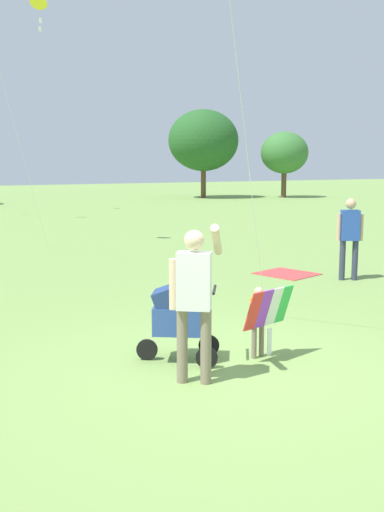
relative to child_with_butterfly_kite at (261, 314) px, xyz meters
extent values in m
plane|color=#75994C|center=(-0.63, -0.32, -0.60)|extent=(120.00, 120.00, 0.00)
cylinder|color=brown|center=(15.67, 31.36, 0.40)|extent=(0.36, 0.36, 2.00)
ellipsoid|color=#235623|center=(15.67, 31.36, 3.40)|extent=(5.00, 4.50, 4.25)
cylinder|color=brown|center=(21.00, 29.18, 0.29)|extent=(0.36, 0.36, 1.78)
ellipsoid|color=#387033|center=(21.00, 29.18, 2.56)|extent=(3.46, 3.11, 2.94)
cylinder|color=#7F705B|center=(0.06, 0.07, -0.37)|extent=(0.07, 0.07, 0.47)
cylinder|color=#7F705B|center=(-0.09, 0.03, -0.37)|extent=(0.07, 0.07, 0.47)
cube|color=orange|center=(-0.01, 0.05, 0.04)|extent=(0.23, 0.18, 0.35)
cylinder|color=tan|center=(0.11, 0.09, 0.02)|extent=(0.05, 0.05, 0.31)
cylinder|color=tan|center=(-0.14, 0.02, 0.02)|extent=(0.05, 0.05, 0.31)
sphere|color=tan|center=(-0.01, 0.05, 0.29)|extent=(0.12, 0.12, 0.12)
cube|color=green|center=(0.32, -0.04, 0.11)|extent=(0.24, 0.23, 0.52)
cube|color=white|center=(0.13, -0.09, 0.11)|extent=(0.24, 0.23, 0.52)
cube|color=purple|center=(-0.06, -0.15, 0.11)|extent=(0.24, 0.23, 0.52)
cube|color=red|center=(-0.25, -0.20, 0.11)|extent=(0.24, 0.23, 0.52)
cube|color=white|center=(0.04, -0.14, -0.34)|extent=(0.08, 0.03, 0.36)
cylinder|color=#7F705B|center=(-1.31, -0.32, -0.15)|extent=(0.13, 0.13, 0.89)
cylinder|color=#7F705B|center=(-1.08, -0.48, -0.15)|extent=(0.13, 0.13, 0.89)
cube|color=silver|center=(-1.20, -0.40, 0.63)|extent=(0.46, 0.42, 0.67)
cylinder|color=beige|center=(-1.40, -0.27, 0.58)|extent=(0.10, 0.10, 0.59)
cylinder|color=beige|center=(-0.91, -0.42, 1.09)|extent=(0.39, 0.50, 0.42)
sphere|color=beige|center=(-1.20, -0.40, 1.10)|extent=(0.23, 0.23, 0.23)
cylinder|color=black|center=(-1.38, 0.60, -0.46)|extent=(0.26, 0.18, 0.28)
cylinder|color=black|center=(-0.83, -0.03, -0.46)|extent=(0.26, 0.18, 0.28)
cylinder|color=black|center=(-0.56, 0.41, -0.46)|extent=(0.26, 0.18, 0.28)
cube|color=#2D4C93|center=(-1.02, 0.39, -0.04)|extent=(0.78, 0.71, 0.36)
cube|color=navy|center=(-1.13, 0.45, 0.26)|extent=(0.57, 0.57, 0.35)
cylinder|color=black|center=(-0.63, 0.15, 0.36)|extent=(0.28, 0.43, 0.04)
cylinder|color=silver|center=(0.19, 0.81, 2.50)|extent=(2.28, 2.13, 6.20)
cone|color=yellow|center=(-0.03, 11.71, 6.46)|extent=(0.65, 0.62, 0.32)
cube|color=white|center=(0.00, 11.69, 5.97)|extent=(0.09, 0.07, 0.14)
cube|color=white|center=(-0.02, 11.74, 5.75)|extent=(0.09, 0.08, 0.14)
cylinder|color=silver|center=(-1.22, 9.79, 2.86)|extent=(2.39, 3.85, 6.93)
cylinder|color=#33384C|center=(4.52, 3.68, -0.16)|extent=(0.13, 0.13, 0.88)
cylinder|color=#33384C|center=(4.76, 3.55, -0.16)|extent=(0.13, 0.13, 0.88)
cube|color=#284CA8|center=(4.64, 3.61, 0.61)|extent=(0.45, 0.39, 0.66)
cylinder|color=tan|center=(4.42, 3.73, 0.56)|extent=(0.10, 0.10, 0.59)
cylinder|color=tan|center=(4.85, 3.50, 0.56)|extent=(0.10, 0.10, 0.59)
sphere|color=tan|center=(4.64, 3.61, 1.08)|extent=(0.23, 0.23, 0.23)
cube|color=#CC3D3D|center=(3.85, 4.79, -0.59)|extent=(1.43, 1.51, 0.02)
camera|label=1|loc=(-4.28, -6.47, 1.99)|focal=42.37mm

